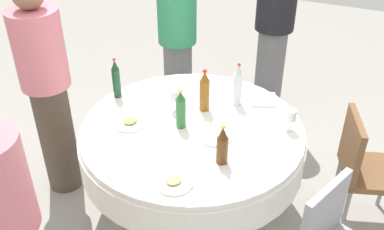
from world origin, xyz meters
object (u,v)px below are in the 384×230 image
at_px(plate_right, 130,122).
at_px(person_rear, 47,89).
at_px(dining_table, 192,144).
at_px(bottle_green_west, 181,110).
at_px(chair_near, 363,164).
at_px(wine_glass_east, 291,116).
at_px(wine_glass_rear, 174,96).
at_px(plate_south, 215,136).
at_px(bottle_brown_north, 222,146).
at_px(person_front, 273,35).
at_px(bottle_dark_green_east, 116,79).
at_px(person_west, 177,42).
at_px(plate_left, 174,181).
at_px(bottle_clear_rear, 238,86).
at_px(bottle_amber_front, 204,92).

xyz_separation_m(plate_right, person_rear, (0.02, -0.65, 0.12)).
xyz_separation_m(dining_table, bottle_green_west, (0.03, -0.07, 0.28)).
distance_m(person_rear, chair_near, 2.22).
bearing_deg(wine_glass_east, dining_table, -69.42).
bearing_deg(wine_glass_rear, plate_south, 64.44).
height_order(dining_table, bottle_brown_north, bottle_brown_north).
xyz_separation_m(person_front, chair_near, (1.08, 0.94, -0.34)).
distance_m(bottle_green_west, bottle_dark_green_east, 0.61).
bearing_deg(person_front, bottle_dark_green_east, -116.00).
distance_m(bottle_dark_green_east, person_west, 0.94).
bearing_deg(wine_glass_east, wine_glass_rear, -83.45).
bearing_deg(chair_near, bottle_brown_north, -69.69).
relative_size(person_front, person_rear, 0.99).
height_order(plate_south, plate_left, plate_left).
height_order(dining_table, wine_glass_east, wine_glass_east).
bearing_deg(dining_table, bottle_clear_rear, 155.56).
distance_m(dining_table, wine_glass_east, 0.69).
distance_m(bottle_brown_north, bottle_dark_green_east, 1.05).
bearing_deg(person_rear, bottle_dark_green_east, -60.55).
relative_size(bottle_brown_north, plate_left, 1.19).
bearing_deg(wine_glass_east, person_west, -124.97).
distance_m(plate_right, person_west, 1.23).
bearing_deg(plate_south, chair_near, 113.38).
height_order(wine_glass_rear, plate_left, wine_glass_rear).
bearing_deg(bottle_clear_rear, plate_south, 0.22).
height_order(person_front, person_rear, person_rear).
height_order(dining_table, plate_left, plate_left).
bearing_deg(bottle_dark_green_east, bottle_clear_rear, 106.79).
xyz_separation_m(bottle_brown_north, person_rear, (-0.11, -1.35, 0.01)).
bearing_deg(bottle_clear_rear, plate_right, -47.03).
xyz_separation_m(dining_table, plate_south, (0.04, 0.18, 0.15)).
bearing_deg(plate_south, person_front, -179.13).
xyz_separation_m(bottle_amber_front, bottle_dark_green_east, (0.09, -0.65, -0.00)).
height_order(wine_glass_east, person_west, person_west).
height_order(plate_right, person_rear, person_rear).
bearing_deg(chair_near, bottle_green_west, -89.77).
xyz_separation_m(bottle_clear_rear, wine_glass_rear, (0.26, -0.37, -0.04)).
xyz_separation_m(wine_glass_rear, person_front, (-1.30, 0.35, 0.01)).
bearing_deg(dining_table, bottle_brown_north, 49.38).
relative_size(wine_glass_rear, plate_south, 0.70).
xyz_separation_m(dining_table, bottle_amber_front, (-0.23, -0.01, 0.29)).
bearing_deg(bottle_dark_green_east, wine_glass_east, 93.90).
relative_size(bottle_clear_rear, plate_south, 1.38).
distance_m(wine_glass_rear, plate_south, 0.43).
relative_size(wine_glass_rear, wine_glass_east, 1.07).
bearing_deg(bottle_green_west, chair_near, 108.01).
bearing_deg(plate_left, wine_glass_rear, -154.59).
relative_size(bottle_amber_front, person_front, 0.19).
xyz_separation_m(person_west, chair_near, (0.72, 1.71, -0.28)).
xyz_separation_m(dining_table, bottle_brown_north, (0.27, 0.31, 0.27)).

